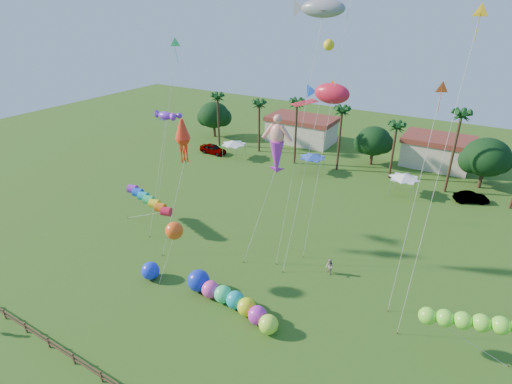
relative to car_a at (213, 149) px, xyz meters
The scene contains 20 objects.
ground 43.39m from the car_a, 55.81° to the right, with size 160.00×160.00×0.00m, color #285116.
tree_line 29.30m from the car_a, 16.20° to the left, with size 69.46×8.91×11.00m.
buildings_row 25.57m from the car_a, 33.56° to the left, with size 35.00×7.00×4.00m.
tent_row 18.48m from the car_a, ahead, with size 31.00×4.00×0.60m.
car_a is the anchor object (origin of this frame).
car_b 40.88m from the car_a, ahead, with size 1.49×4.28×1.41m, color #4C4C54.
spectator_b 37.57m from the car_a, 35.94° to the right, with size 0.82×0.64×1.68m, color #AE9B91.
caterpillar_inflatable 39.47m from the car_a, 51.50° to the right, with size 10.07×3.25×2.05m.
blue_ball 35.33m from the car_a, 63.16° to the right, with size 1.74×1.74×1.74m, color #1A34F1.
rainbow_tube 26.73m from the car_a, 67.76° to the right, with size 9.08×1.65×3.56m.
green_worm 48.36m from the car_a, 34.24° to the right, with size 9.35×4.03×3.98m.
orange_ball_kite 36.15m from the car_a, 58.59° to the right, with size 2.46×2.36×6.50m.
merman_kite 34.21m from the car_a, 41.92° to the right, with size 3.25×4.17×14.47m.
fish_kite 36.80m from the car_a, 33.18° to the right, with size 5.07×6.98×17.68m.
shark_kite 39.08m from the car_a, 34.18° to the right, with size 5.52×6.74×24.62m.
squid_kite 30.12m from the car_a, 58.53° to the right, with size 1.72×5.08×13.88m.
lobster_kite 27.71m from the car_a, 63.81° to the right, with size 3.62×5.39×13.85m.
delta_kite_red 45.61m from the car_a, 28.67° to the right, with size 1.08×4.58×18.88m.
delta_kite_yellow 50.42m from the car_a, 31.33° to the right, with size 1.26×3.28×24.13m.
delta_kite_green 27.38m from the car_a, 63.08° to the right, with size 2.38×4.52×20.69m.
Camera 1 is at (16.35, -17.21, 24.13)m, focal length 28.00 mm.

